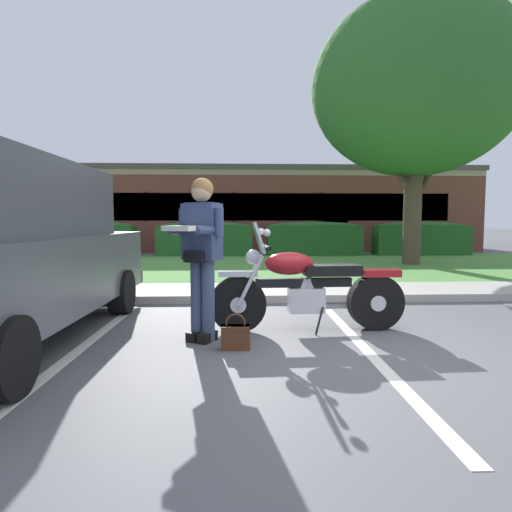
% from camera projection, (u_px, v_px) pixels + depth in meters
% --- Properties ---
extents(ground_plane, '(140.00, 140.00, 0.00)m').
position_uv_depth(ground_plane, '(347.00, 354.00, 4.20)').
color(ground_plane, '#565659').
extents(curb_strip, '(60.00, 0.20, 0.12)m').
position_uv_depth(curb_strip, '(304.00, 298.00, 6.89)').
color(curb_strip, '#ADA89E').
rests_on(curb_strip, ground).
extents(concrete_walk, '(60.00, 1.50, 0.08)m').
position_uv_depth(concrete_walk, '(297.00, 291.00, 7.74)').
color(concrete_walk, '#ADA89E').
rests_on(concrete_walk, ground).
extents(grass_lawn, '(60.00, 7.46, 0.06)m').
position_uv_depth(grass_lawn, '(275.00, 266.00, 12.20)').
color(grass_lawn, '#518E3D').
rests_on(grass_lawn, ground).
extents(stall_stripe_0, '(0.17, 4.40, 0.01)m').
position_uv_depth(stall_stripe_0, '(78.00, 350.00, 4.29)').
color(stall_stripe_0, silver).
rests_on(stall_stripe_0, ground).
extents(stall_stripe_1, '(0.17, 4.40, 0.01)m').
position_uv_depth(stall_stripe_1, '(363.00, 347.00, 4.41)').
color(stall_stripe_1, silver).
rests_on(stall_stripe_1, ground).
extents(motorcycle, '(2.24, 0.82, 1.26)m').
position_uv_depth(motorcycle, '(315.00, 288.00, 5.05)').
color(motorcycle, black).
rests_on(motorcycle, ground).
extents(rider_person, '(0.60, 0.67, 1.70)m').
position_uv_depth(rider_person, '(201.00, 246.00, 4.57)').
color(rider_person, black).
rests_on(rider_person, ground).
extents(handbag, '(0.28, 0.13, 0.36)m').
position_uv_depth(handbag, '(235.00, 335.00, 4.33)').
color(handbag, '#562D19').
rests_on(handbag, ground).
extents(shade_tree, '(5.68, 5.68, 7.33)m').
position_uv_depth(shade_tree, '(416.00, 88.00, 12.02)').
color(shade_tree, '#4C3D2D').
rests_on(shade_tree, ground).
extents(hedge_left, '(2.83, 0.90, 1.24)m').
position_uv_depth(hedge_left, '(93.00, 239.00, 15.43)').
color(hedge_left, '#235623').
rests_on(hedge_left, ground).
extents(hedge_center_left, '(3.33, 0.90, 1.24)m').
position_uv_depth(hedge_center_left, '(205.00, 238.00, 15.59)').
color(hedge_center_left, '#235623').
rests_on(hedge_center_left, ground).
extents(hedge_center_right, '(3.36, 0.90, 1.24)m').
position_uv_depth(hedge_center_right, '(314.00, 238.00, 15.75)').
color(hedge_center_right, '#235623').
rests_on(hedge_center_right, ground).
extents(hedge_right, '(3.36, 0.90, 1.24)m').
position_uv_depth(hedge_right, '(421.00, 238.00, 15.91)').
color(hedge_right, '#235623').
rests_on(hedge_right, ground).
extents(brick_building, '(20.69, 8.86, 3.53)m').
position_uv_depth(brick_building, '(235.00, 211.00, 21.92)').
color(brick_building, brown).
rests_on(brick_building, ground).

